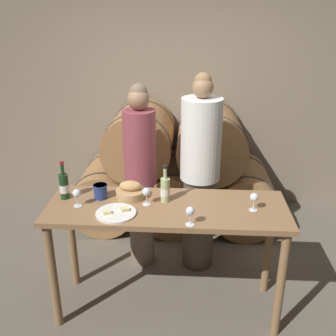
# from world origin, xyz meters

# --- Properties ---
(ground_plane) EXTENTS (10.00, 10.00, 0.00)m
(ground_plane) POSITION_xyz_m (0.00, 0.00, 0.00)
(ground_plane) COLOR #665E51
(stone_wall_back) EXTENTS (10.00, 0.12, 3.20)m
(stone_wall_back) POSITION_xyz_m (0.00, 1.97, 1.60)
(stone_wall_back) COLOR gray
(stone_wall_back) RESTS_ON ground_plane
(barrel_stack) EXTENTS (2.18, 0.91, 1.33)m
(barrel_stack) POSITION_xyz_m (-0.00, 1.39, 0.59)
(barrel_stack) COLOR #9E7042
(barrel_stack) RESTS_ON ground_plane
(tasting_table) EXTENTS (1.76, 0.61, 0.92)m
(tasting_table) POSITION_xyz_m (0.00, 0.00, 0.79)
(tasting_table) COLOR olive
(tasting_table) RESTS_ON ground_plane
(person_left) EXTENTS (0.28, 0.28, 1.70)m
(person_left) POSITION_xyz_m (-0.27, 0.61, 0.89)
(person_left) COLOR #756651
(person_left) RESTS_ON ground_plane
(person_right) EXTENTS (0.34, 0.34, 1.79)m
(person_right) POSITION_xyz_m (0.25, 0.61, 0.91)
(person_right) COLOR #4C4238
(person_right) RESTS_ON ground_plane
(wine_bottle_red) EXTENTS (0.07, 0.07, 0.30)m
(wine_bottle_red) POSITION_xyz_m (-0.78, 0.08, 1.03)
(wine_bottle_red) COLOR #193819
(wine_bottle_red) RESTS_ON tasting_table
(wine_bottle_white) EXTENTS (0.07, 0.07, 0.29)m
(wine_bottle_white) POSITION_xyz_m (-0.02, 0.08, 1.02)
(wine_bottle_white) COLOR #ADBC7F
(wine_bottle_white) RESTS_ON tasting_table
(blue_crock) EXTENTS (0.11, 0.11, 0.11)m
(blue_crock) POSITION_xyz_m (-0.51, 0.10, 0.98)
(blue_crock) COLOR navy
(blue_crock) RESTS_ON tasting_table
(bread_basket) EXTENTS (0.22, 0.22, 0.13)m
(bread_basket) POSITION_xyz_m (-0.29, 0.13, 0.97)
(bread_basket) COLOR tan
(bread_basket) RESTS_ON tasting_table
(cheese_plate) EXTENTS (0.29, 0.29, 0.04)m
(cheese_plate) POSITION_xyz_m (-0.35, -0.14, 0.93)
(cheese_plate) COLOR white
(cheese_plate) RESTS_ON tasting_table
(wine_glass_far_left) EXTENTS (0.06, 0.06, 0.13)m
(wine_glass_far_left) POSITION_xyz_m (-0.65, -0.04, 1.02)
(wine_glass_far_left) COLOR white
(wine_glass_far_left) RESTS_ON tasting_table
(wine_glass_left) EXTENTS (0.06, 0.06, 0.13)m
(wine_glass_left) POSITION_xyz_m (-0.15, 0.01, 1.02)
(wine_glass_left) COLOR white
(wine_glass_left) RESTS_ON tasting_table
(wine_glass_center) EXTENTS (0.06, 0.06, 0.13)m
(wine_glass_center) POSITION_xyz_m (0.17, -0.26, 1.02)
(wine_glass_center) COLOR white
(wine_glass_center) RESTS_ON tasting_table
(wine_glass_right) EXTENTS (0.06, 0.06, 0.13)m
(wine_glass_right) POSITION_xyz_m (0.62, -0.03, 1.02)
(wine_glass_right) COLOR white
(wine_glass_right) RESTS_ON tasting_table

